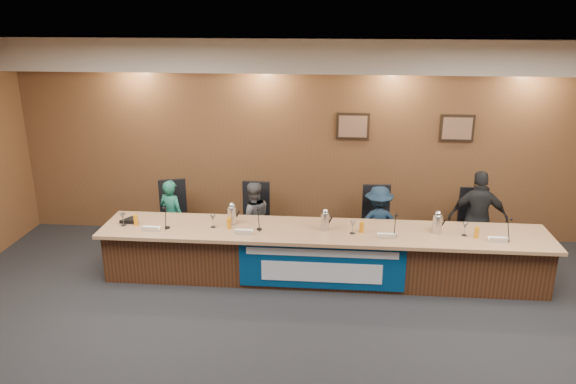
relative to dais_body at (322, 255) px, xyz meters
The scene contains 38 objects.
ceiling 3.73m from the dais_body, 90.00° to the right, with size 10.00×8.00×0.04m, color silver.
wall_back 2.03m from the dais_body, 90.00° to the left, with size 10.00×0.04×3.20m, color brown.
soffit 2.93m from the dais_body, 90.00° to the left, with size 10.00×0.50×0.50m, color beige.
dais_body is the anchor object (origin of this frame).
dais_top 0.38m from the dais_body, 90.00° to the right, with size 6.10×0.95×0.05m, color #A47651.
banner 0.42m from the dais_body, 90.00° to the right, with size 2.20×0.02×0.65m, color navy.
banner_text_upper 0.49m from the dais_body, 90.00° to the right, with size 2.00×0.01×0.10m, color silver.
banner_text_lower 0.43m from the dais_body, 90.00° to the right, with size 1.60×0.01×0.28m, color silver.
wall_photo_left 2.21m from the dais_body, 75.71° to the left, with size 0.52×0.04×0.42m, color black.
wall_photo_right 2.95m from the dais_body, 38.13° to the left, with size 0.52×0.04×0.42m, color black.
panelist_a 2.44m from the dais_body, 163.40° to the left, with size 0.42×0.28×1.16m, color #1B6150.
panelist_b 1.30m from the dais_body, 147.17° to the left, with size 0.57×0.44×1.17m, color #47484B.
panelist_c 1.08m from the dais_body, 40.93° to the left, with size 0.74×0.43×1.15m, color #112336.
panelist_d 2.37m from the dais_body, 17.24° to the left, with size 0.83×0.35×1.42m, color black.
office_chair_a 2.46m from the dais_body, 161.16° to the left, with size 0.48×0.48×0.08m, color black.
office_chair_b 1.34m from the dais_body, 143.57° to the left, with size 0.48×0.48×0.08m, color black.
office_chair_c 1.14m from the dais_body, 44.77° to the left, with size 0.48×0.48×0.08m, color black.
office_chair_d 2.38m from the dais_body, 19.55° to the left, with size 0.48×0.48×0.08m, color black.
nameplate_a 2.39m from the dais_body, behind, with size 0.24×0.06×0.09m, color white.
microphone_a 2.18m from the dais_body, behind, with size 0.07×0.07×0.02m, color black.
juice_glass_a 2.64m from the dais_body, behind, with size 0.06×0.06×0.15m, color orange.
water_glass_a 2.81m from the dais_body, behind, with size 0.08×0.08×0.18m, color silver.
nameplate_b 1.18m from the dais_body, 163.65° to the right, with size 0.24×0.06×0.09m, color white.
microphone_b 0.97m from the dais_body, behind, with size 0.07×0.07×0.02m, color black.
juice_glass_b 1.38m from the dais_body, behind, with size 0.06×0.06×0.15m, color orange.
water_glass_b 1.59m from the dais_body, behind, with size 0.08×0.08×0.18m, color silver.
nameplate_c 0.99m from the dais_body, 18.28° to the right, with size 0.24×0.06×0.09m, color white.
microphone_c 1.04m from the dais_body, 10.13° to the right, with size 0.07×0.07×0.02m, color black.
juice_glass_c 0.71m from the dais_body, ahead, with size 0.06×0.06×0.15m, color orange.
water_glass_c 0.65m from the dais_body, 19.32° to the right, with size 0.08×0.08×0.18m, color silver.
nameplate_d 2.33m from the dais_body, ahead, with size 0.24×0.06×0.09m, color white.
microphone_d 2.43m from the dais_body, ahead, with size 0.07×0.07×0.02m, color black.
juice_glass_d 2.08m from the dais_body, ahead, with size 0.06×0.06×0.15m, color orange.
water_glass_d 1.94m from the dais_body, ahead, with size 0.08×0.08×0.18m, color silver.
carafe_left 1.37m from the dais_body, behind, with size 0.13×0.13×0.25m, color silver.
carafe_mid 0.52m from the dais_body, 54.26° to the right, with size 0.11×0.11×0.24m, color silver.
carafe_right 1.61m from the dais_body, ahead, with size 0.13×0.13×0.25m, color silver.
speakerphone 2.74m from the dais_body, behind, with size 0.32×0.32×0.05m, color black.
Camera 1 is at (0.14, -4.73, 3.70)m, focal length 35.00 mm.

